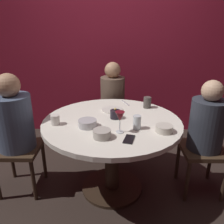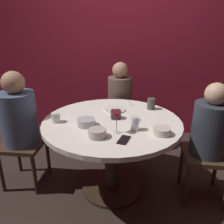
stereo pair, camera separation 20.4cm
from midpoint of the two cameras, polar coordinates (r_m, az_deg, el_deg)
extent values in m
plane|color=#2D231E|center=(2.46, -2.50, -18.29)|extent=(8.00, 8.00, 0.00)
cube|color=maroon|center=(3.34, -1.58, 16.63)|extent=(6.00, 0.10, 2.60)
cylinder|color=silver|center=(2.08, -2.81, -2.63)|extent=(1.25, 1.25, 0.04)
cylinder|color=#332319|center=(2.26, -2.64, -11.34)|extent=(0.14, 0.14, 0.71)
cylinder|color=#2D2116|center=(2.45, -2.50, -18.02)|extent=(0.60, 0.60, 0.03)
cube|color=#3F2D1E|center=(2.42, -24.45, -8.32)|extent=(0.40, 0.40, 0.04)
cylinder|color=#475670|center=(2.31, -25.46, -2.39)|extent=(0.34, 0.34, 0.50)
sphere|color=tan|center=(2.21, -26.87, 5.88)|extent=(0.21, 0.21, 0.21)
cylinder|color=#332319|center=(2.35, -21.35, -15.60)|extent=(0.04, 0.04, 0.43)
cylinder|color=#332319|center=(2.74, -25.56, -10.69)|extent=(0.04, 0.04, 0.43)
cylinder|color=#332319|center=(2.61, -18.70, -11.25)|extent=(0.04, 0.04, 0.43)
cube|color=#3F2D1E|center=(2.97, -1.81, -0.86)|extent=(0.40, 0.40, 0.04)
cylinder|color=brown|center=(2.88, -1.87, 3.92)|extent=(0.30, 0.30, 0.48)
sphere|color=tan|center=(2.81, -1.95, 10.31)|extent=(0.19, 0.19, 0.19)
cylinder|color=#332319|center=(3.23, -4.66, -3.58)|extent=(0.04, 0.04, 0.43)
cylinder|color=#332319|center=(2.93, -5.23, -6.37)|extent=(0.04, 0.04, 0.43)
cylinder|color=#332319|center=(3.22, 1.39, -3.62)|extent=(0.04, 0.04, 0.43)
cylinder|color=#332319|center=(2.91, 1.47, -6.42)|extent=(0.04, 0.04, 0.43)
cube|color=#3F2D1E|center=(2.32, 19.27, -8.83)|extent=(0.40, 0.40, 0.04)
cylinder|color=#2D333D|center=(2.21, 20.06, -3.06)|extent=(0.31, 0.31, 0.47)
sphere|color=tan|center=(2.11, 21.14, 4.88)|extent=(0.19, 0.19, 0.19)
cylinder|color=#332319|center=(2.63, 21.09, -11.28)|extent=(0.04, 0.04, 0.43)
cylinder|color=#332319|center=(2.53, 13.72, -11.69)|extent=(0.04, 0.04, 0.43)
cylinder|color=#332319|center=(2.27, 15.62, -16.31)|extent=(0.04, 0.04, 0.43)
cylinder|color=black|center=(2.10, -1.96, -0.62)|extent=(0.09, 0.09, 0.08)
sphere|color=#F9D159|center=(2.08, -1.98, 0.68)|extent=(0.02, 0.02, 0.02)
cylinder|color=silver|center=(1.85, -1.24, -5.02)|extent=(0.06, 0.06, 0.01)
cylinder|color=silver|center=(1.83, -1.26, -3.66)|extent=(0.01, 0.01, 0.09)
cone|color=maroon|center=(1.79, -1.28, -1.20)|extent=(0.08, 0.08, 0.08)
cylinder|color=silver|center=(2.30, -2.58, 0.53)|extent=(0.21, 0.21, 0.01)
cube|color=black|center=(1.73, 0.88, -6.82)|extent=(0.10, 0.15, 0.01)
cylinder|color=#B7B7BC|center=(1.95, -9.09, -2.86)|extent=(0.15, 0.15, 0.06)
cylinder|color=#B2ADA3|center=(1.76, -5.86, -5.46)|extent=(0.14, 0.14, 0.06)
cylinder|color=beige|center=(1.87, 9.80, -4.16)|extent=(0.14, 0.14, 0.06)
cylinder|color=#4C4742|center=(2.37, 6.32, 2.32)|extent=(0.08, 0.08, 0.11)
cylinder|color=silver|center=(2.05, -16.69, -1.94)|extent=(0.08, 0.08, 0.09)
cylinder|color=silver|center=(1.88, 3.15, -2.64)|extent=(0.07, 0.07, 0.12)
cube|color=#B7B7BC|center=(2.04, 3.67, -2.42)|extent=(0.06, 0.18, 0.01)
cube|color=#B7B7BC|center=(2.51, 1.04, 2.26)|extent=(0.08, 0.17, 0.01)
camera|label=1|loc=(0.10, -92.86, -1.11)|focal=36.90mm
camera|label=2|loc=(0.10, 87.14, 1.11)|focal=36.90mm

